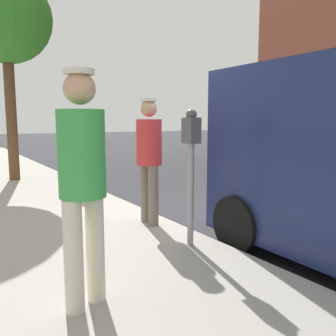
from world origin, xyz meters
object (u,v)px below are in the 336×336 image
Objects in this scene: parking_meter_near at (191,154)px; pedestrian_in_red at (149,153)px; street_tree at (6,19)px; pedestrian_in_green at (82,174)px; fire_hydrant at (82,173)px.

pedestrian_in_red reaches higher than parking_meter_near.
parking_meter_near is 6.50m from street_tree.
parking_meter_near is 0.32× the size of street_tree.
street_tree reaches higher than parking_meter_near.
pedestrian_in_red is at bearing -91.74° from parking_meter_near.
fire_hydrant is at bearing -108.71° from pedestrian_in_green.
pedestrian_in_green is at bearing 71.29° from fire_hydrant.
fire_hydrant is (0.13, -2.36, -0.55)m from pedestrian_in_red.
pedestrian_in_red reaches higher than fire_hydrant.
parking_meter_near is 1.60m from pedestrian_in_green.
pedestrian_in_green is 7.08m from street_tree.
pedestrian_in_red is (-1.49, -1.65, -0.05)m from pedestrian_in_green.
fire_hydrant is at bearing -86.84° from pedestrian_in_red.
pedestrian_in_red is 2.42m from fire_hydrant.
fire_hydrant is at bearing 107.26° from street_tree.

